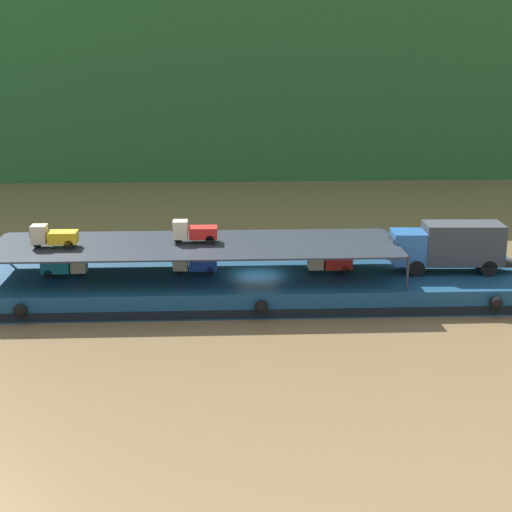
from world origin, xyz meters
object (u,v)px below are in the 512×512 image
at_px(covered_lorry, 450,245).
at_px(mini_truck_lower_aft, 194,263).
at_px(mini_truck_lower_stern, 65,265).
at_px(mini_truck_upper_stern, 54,236).
at_px(mini_truck_upper_mid, 194,232).
at_px(mini_truck_lower_mid, 329,262).
at_px(cargo_barge, 258,286).

relative_size(covered_lorry, mini_truck_lower_aft, 2.87).
height_order(mini_truck_lower_stern, mini_truck_upper_stern, mini_truck_upper_stern).
height_order(covered_lorry, mini_truck_upper_mid, mini_truck_upper_mid).
distance_m(mini_truck_lower_mid, mini_truck_upper_stern, 16.85).
height_order(covered_lorry, mini_truck_lower_aft, covered_lorry).
height_order(cargo_barge, mini_truck_lower_aft, mini_truck_lower_aft).
bearing_deg(covered_lorry, cargo_barge, -179.41).
bearing_deg(mini_truck_upper_mid, mini_truck_lower_aft, 122.04).
distance_m(mini_truck_lower_stern, mini_truck_upper_stern, 2.17).
height_order(mini_truck_lower_mid, mini_truck_upper_stern, mini_truck_upper_stern).
xyz_separation_m(cargo_barge, mini_truck_lower_aft, (-3.93, 0.51, 1.44)).
xyz_separation_m(cargo_barge, mini_truck_lower_stern, (-11.81, 0.31, 1.44)).
xyz_separation_m(mini_truck_lower_mid, mini_truck_upper_stern, (-16.71, -0.72, 2.00)).
height_order(mini_truck_lower_stern, mini_truck_lower_mid, same).
xyz_separation_m(mini_truck_lower_aft, mini_truck_lower_mid, (8.38, -0.17, 0.00)).
relative_size(cargo_barge, covered_lorry, 4.28).
relative_size(cargo_barge, mini_truck_lower_mid, 12.22).
relative_size(mini_truck_lower_mid, mini_truck_upper_stern, 1.01).
bearing_deg(mini_truck_lower_mid, mini_truck_upper_stern, -177.53).
xyz_separation_m(mini_truck_lower_aft, mini_truck_upper_stern, (-8.34, -0.89, 2.00)).
bearing_deg(mini_truck_lower_mid, mini_truck_lower_aft, 178.81).
xyz_separation_m(covered_lorry, mini_truck_upper_mid, (-15.88, 0.32, 1.00)).
distance_m(covered_lorry, mini_truck_lower_aft, 15.95).
bearing_deg(mini_truck_lower_aft, mini_truck_lower_stern, -178.56).
height_order(mini_truck_lower_mid, mini_truck_upper_mid, mini_truck_upper_mid).
bearing_deg(mini_truck_upper_mid, covered_lorry, -1.16).
relative_size(mini_truck_lower_aft, mini_truck_upper_stern, 1.01).
relative_size(covered_lorry, mini_truck_upper_mid, 2.88).
xyz_separation_m(cargo_barge, mini_truck_upper_mid, (-3.89, 0.44, 3.44)).
bearing_deg(covered_lorry, mini_truck_upper_mid, 178.84).
height_order(mini_truck_lower_aft, mini_truck_lower_mid, same).
relative_size(mini_truck_lower_stern, mini_truck_lower_mid, 0.99).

